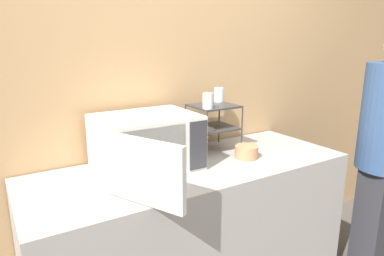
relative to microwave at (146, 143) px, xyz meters
The scene contains 7 objects.
wall_back 0.46m from the microwave, 50.44° to the left, with size 8.00×0.06×2.60m.
counter 0.66m from the microwave, 17.69° to the right, with size 1.85×0.69×0.92m.
microwave is the anchor object (origin of this frame).
dish_rack 0.53m from the microwave, 11.07° to the left, with size 0.28×0.25×0.29m.
glass_front_left 0.46m from the microwave, ahead, with size 0.06×0.06×0.09m.
glass_back_right 0.67m from the microwave, 16.77° to the left, with size 0.06×0.06×0.09m.
bowl 0.62m from the microwave, 13.08° to the right, with size 0.14×0.14×0.08m.
Camera 1 is at (-0.97, -1.21, 1.60)m, focal length 32.00 mm.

